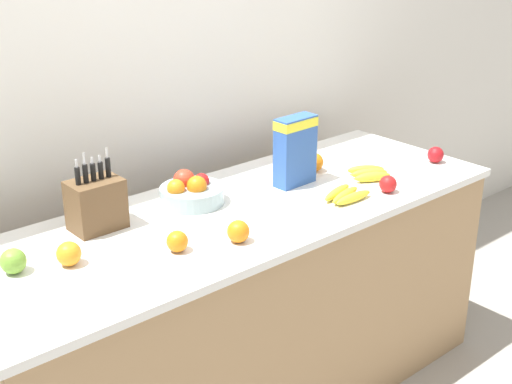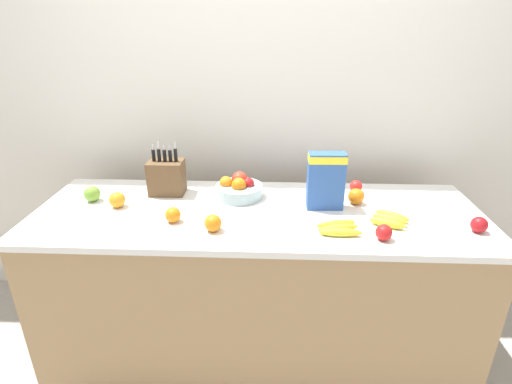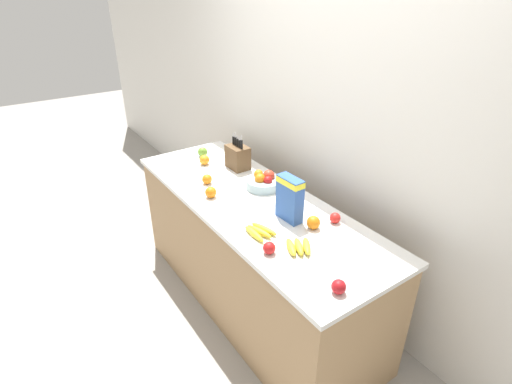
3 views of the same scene
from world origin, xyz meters
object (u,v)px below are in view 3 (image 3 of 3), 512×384
cereal_box (290,197)px  orange_mid_right (313,223)px  apple_near_bananas (203,152)px  banana_bunch_right (259,231)px  orange_near_bowl (204,160)px  knife_block (238,157)px  apple_front (339,287)px  fruit_bowl (264,182)px  orange_front_left (207,179)px  apple_by_knife_block (269,248)px  apple_middle (335,218)px  orange_back_center (211,192)px  banana_bunch_left (299,247)px

cereal_box → orange_mid_right: cereal_box is taller
cereal_box → apple_near_bananas: (-1.15, 0.02, -0.11)m
banana_bunch_right → orange_near_bowl: 1.05m
knife_block → apple_near_bananas: 0.37m
banana_bunch_right → apple_front: bearing=2.5°
fruit_bowl → knife_block: bearing=175.8°
orange_front_left → apple_by_knife_block: bearing=-7.5°
apple_near_bananas → apple_front: size_ratio=1.13×
orange_mid_right → orange_front_left: orange_mid_right is taller
banana_bunch_right → orange_mid_right: bearing=66.3°
fruit_bowl → orange_mid_right: (0.58, -0.06, -0.00)m
cereal_box → apple_middle: (0.19, 0.20, -0.12)m
apple_by_knife_block → orange_mid_right: orange_mid_right is taller
cereal_box → fruit_bowl: size_ratio=1.15×
apple_middle → orange_back_center: orange_back_center is taller
cereal_box → apple_by_knife_block: bearing=-56.8°
cereal_box → banana_bunch_left: 0.34m
apple_middle → apple_by_knife_block: 0.50m
orange_near_bowl → orange_front_left: size_ratio=1.10×
apple_front → apple_middle: bearing=137.1°
apple_by_knife_block → fruit_bowl: bearing=146.7°
orange_back_center → cereal_box: bearing=27.0°
orange_near_bowl → orange_back_center: orange_near_bowl is taller
orange_mid_right → knife_block: bearing=174.6°
banana_bunch_left → orange_front_left: size_ratio=2.75×
apple_near_bananas → orange_mid_right: (1.31, 0.03, -0.00)m
apple_front → apple_near_bananas: bearing=172.4°
banana_bunch_right → apple_front: size_ratio=2.74×
fruit_bowl → banana_bunch_right: 0.58m
knife_block → orange_mid_right: 0.96m
orange_near_bowl → orange_back_center: (0.50, -0.22, -0.00)m
fruit_bowl → orange_near_bowl: bearing=-165.1°
fruit_bowl → orange_mid_right: size_ratio=3.04×
banana_bunch_left → apple_front: (0.36, -0.06, 0.02)m
apple_middle → cereal_box: bearing=-133.5°
fruit_bowl → orange_back_center: fruit_bowl is taller
knife_block → cereal_box: size_ratio=1.02×
fruit_bowl → orange_back_center: size_ratio=3.18×
knife_block → orange_back_center: 0.50m
orange_near_bowl → banana_bunch_right: bearing=-11.0°
orange_near_bowl → apple_front: bearing=-6.1°
banana_bunch_right → apple_middle: (0.15, 0.44, 0.01)m
orange_back_center → apple_near_bananas: bearing=156.6°
banana_bunch_right → orange_mid_right: orange_mid_right is taller
cereal_box → apple_front: bearing=-20.6°
fruit_bowl → apple_by_knife_block: size_ratio=3.52×
apple_near_bananas → apple_middle: bearing=7.4°
cereal_box → apple_near_bananas: bearing=177.0°
banana_bunch_left → apple_middle: bearing=103.9°
knife_block → fruit_bowl: size_ratio=1.17×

